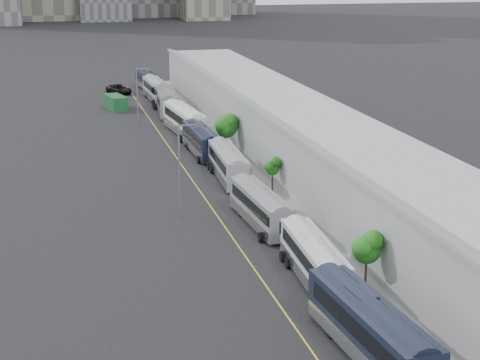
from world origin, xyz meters
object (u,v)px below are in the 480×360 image
object	(u,v)px
bus_2	(314,263)
bus_6	(185,123)
bus_1	(370,335)
bus_8	(156,92)
bus_9	(148,82)
shipping_container	(116,102)
bus_7	(166,103)
street_lamp_near	(181,165)
bus_3	(261,210)
suv	(119,89)
bus_5	(201,143)
street_lamp_far	(138,93)
bus_4	(228,167)

from	to	relation	value
bus_2	bus_6	distance (m)	55.77
bus_1	bus_8	size ratio (longest dim) A/B	1.04
bus_8	bus_9	xyz separation A→B (m)	(0.11, 12.31, -0.15)
bus_9	shipping_container	size ratio (longest dim) A/B	2.11
bus_7	street_lamp_near	bearing A→B (deg)	-92.21
bus_2	bus_3	bearing A→B (deg)	94.88
suv	bus_9	bearing A→B (deg)	5.07
bus_1	bus_5	bearing A→B (deg)	85.74
bus_9	bus_3	bearing A→B (deg)	-95.18
bus_8	bus_2	bearing A→B (deg)	-91.87
bus_3	street_lamp_far	size ratio (longest dim) A/B	1.40
bus_6	bus_4	bearing A→B (deg)	-93.85
bus_4	suv	size ratio (longest dim) A/B	2.06
bus_8	bus_7	bearing A→B (deg)	-92.85
bus_4	shipping_container	xyz separation A→B (m)	(-8.40, 47.41, -0.39)
street_lamp_far	shipping_container	world-z (taller)	street_lamp_far
bus_5	bus_9	size ratio (longest dim) A/B	1.02
bus_5	street_lamp_near	world-z (taller)	street_lamp_near
bus_2	bus_8	bearing A→B (deg)	93.09
bus_2	bus_9	xyz separation A→B (m)	(-0.38, 96.92, -0.01)
bus_9	shipping_container	xyz separation A→B (m)	(-7.88, -18.90, -0.32)
bus_4	street_lamp_far	world-z (taller)	street_lamp_far
street_lamp_near	bus_2	bearing A→B (deg)	-67.77
bus_3	bus_9	distance (m)	82.87
bus_8	shipping_container	size ratio (longest dim) A/B	2.30
bus_2	suv	world-z (taller)	bus_2
bus_2	street_lamp_far	xyz separation A→B (m)	(-6.14, 62.69, 3.59)
bus_5	shipping_container	bearing A→B (deg)	101.12
bus_1	bus_6	distance (m)	68.69
bus_6	bus_9	xyz separation A→B (m)	(0.11, 41.15, -0.23)
bus_2	bus_7	size ratio (longest dim) A/B	0.88
bus_4	bus_5	bearing A→B (deg)	95.27
bus_8	shipping_container	bearing A→B (deg)	-141.92
bus_5	suv	world-z (taller)	bus_5
street_lamp_near	bus_4	bearing A→B (deg)	59.18
bus_7	bus_9	xyz separation A→B (m)	(0.25, 24.72, -0.21)
bus_7	shipping_container	size ratio (longest dim) A/B	2.39
street_lamp_near	bus_1	bearing A→B (deg)	-77.89
bus_5	bus_6	xyz separation A→B (m)	(0.00, 12.49, 0.19)
bus_1	bus_4	distance (m)	43.54
bus_1	street_lamp_near	xyz separation A→B (m)	(-6.64, 30.96, 3.66)
bus_3	bus_2	bearing A→B (deg)	-91.09
bus_4	shipping_container	world-z (taller)	bus_4
bus_6	street_lamp_far	distance (m)	9.55
bus_9	bus_8	bearing A→B (deg)	-95.59
bus_7	bus_9	size ratio (longest dim) A/B	1.14
bus_2	shipping_container	bearing A→B (deg)	98.81
bus_3	bus_8	size ratio (longest dim) A/B	0.93
bus_6	bus_9	world-z (taller)	bus_6
bus_9	bus_5	bearing A→B (deg)	-95.21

